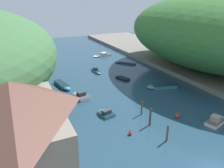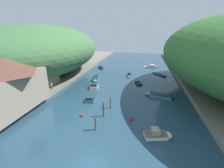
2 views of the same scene
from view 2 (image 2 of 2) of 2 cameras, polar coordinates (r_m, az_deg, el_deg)
name	(u,v)px [view 2 (image 2 of 2)]	position (r m, az deg, el deg)	size (l,w,h in m)	color
water_surface	(125,83)	(45.45, 4.87, 0.26)	(130.00, 130.00, 0.00)	#234256
left_bank	(45,76)	(55.46, -24.25, 2.75)	(22.00, 120.00, 1.06)	slate
hillside_left	(40,50)	(55.27, -25.86, 11.61)	(34.65, 48.50, 16.07)	#3D6B3D
waterfront_building	(4,84)	(33.46, -35.91, 0.12)	(9.38, 14.07, 9.71)	gray
boathouse_shed	(42,77)	(44.11, -24.96, 2.37)	(5.81, 8.37, 4.42)	gray
boat_white_cruiser	(150,67)	(67.09, 14.46, 6.46)	(6.52, 2.92, 1.09)	white
boat_open_rowboat	(129,75)	(52.88, 6.53, 3.43)	(1.26, 4.80, 1.12)	teal
boat_near_quay	(90,99)	(34.76, -8.40, -5.76)	(2.53, 3.38, 1.00)	teal
boat_yellow_tender	(94,86)	(42.36, -6.78, -0.72)	(2.89, 4.45, 1.31)	white
boat_far_upstream	(95,79)	(48.80, -6.32, 2.05)	(2.63, 6.44, 0.72)	teal
boat_cabin_cruiser	(157,95)	(37.96, 16.88, -4.09)	(6.73, 3.59, 0.70)	teal
boat_red_skiff	(158,134)	(24.75, 17.16, -17.86)	(4.48, 2.78, 1.45)	silver
boat_far_right_bank	(158,74)	(56.43, 17.20, 3.56)	(4.98, 5.49, 0.40)	navy
boat_navy_launch	(101,67)	(64.27, -4.39, 6.42)	(3.42, 5.33, 0.58)	navy
boat_small_dinghy	(138,83)	(45.72, 9.93, 0.43)	(2.64, 4.24, 0.44)	black
mooring_post_nearest	(95,123)	(24.78, -6.33, -14.69)	(0.28, 0.28, 2.42)	brown
mooring_post_second	(104,109)	(28.05, -3.26, -9.60)	(0.30, 0.30, 2.86)	#4C3D2D
mooring_post_middle	(110,102)	(30.78, -0.60, -7.06)	(0.25, 0.25, 2.54)	brown
channel_buoy_near	(131,118)	(27.77, 7.33, -12.59)	(0.68, 0.68, 1.01)	red
channel_buoy_far	(82,115)	(29.03, -11.38, -11.50)	(0.51, 0.51, 0.77)	red
person_on_quay	(2,110)	(32.92, -36.31, -7.90)	(0.26, 0.40, 1.69)	#282D3D
person_by_boathouse	(52,86)	(40.62, -22.03, -0.56)	(0.23, 0.38, 1.69)	#282D3D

